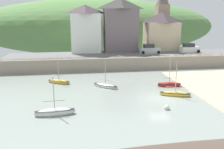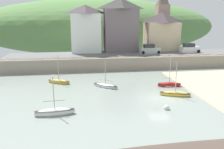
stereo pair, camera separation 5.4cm
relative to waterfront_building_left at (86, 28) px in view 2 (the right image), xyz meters
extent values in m
cube|color=gray|center=(8.07, -25.20, -7.45)|extent=(48.00, 40.00, 0.06)
cube|color=gray|center=(8.07, -8.20, -6.22)|extent=(48.00, 2.40, 2.40)
cube|color=#606060|center=(8.07, -4.50, -5.07)|extent=(48.00, 9.00, 0.10)
ellipsoid|color=#547F44|center=(4.77, 30.00, -1.04)|extent=(80.00, 44.00, 18.23)
cube|color=white|center=(0.00, 0.00, -1.00)|extent=(6.14, 5.88, 8.05)
pyramid|color=#463A40|center=(0.00, 0.00, 3.95)|extent=(6.44, 6.18, 1.85)
cube|color=slate|center=(7.58, 0.00, -0.49)|extent=(7.14, 5.08, 9.07)
pyramid|color=#3F3B3B|center=(7.58, 0.00, 5.21)|extent=(7.44, 5.38, 2.32)
cube|color=beige|center=(17.01, 0.00, -1.96)|extent=(7.25, 4.81, 6.13)
pyramid|color=#443A3D|center=(17.01, 0.00, 2.23)|extent=(7.55, 5.11, 2.25)
cube|color=gray|center=(18.39, 4.00, 0.07)|extent=(2.80, 2.80, 10.19)
ellipsoid|color=#AA1D1B|center=(11.22, -20.35, -7.20)|extent=(3.59, 1.60, 0.80)
ellipsoid|color=black|center=(11.22, -20.35, -6.98)|extent=(3.52, 1.57, 0.12)
cylinder|color=#B2A893|center=(11.22, -20.35, -4.89)|extent=(0.09, 0.09, 3.82)
cylinder|color=gray|center=(11.22, -20.35, -6.16)|extent=(1.70, 0.30, 0.07)
ellipsoid|color=gold|center=(10.36, -24.57, -7.22)|extent=(4.09, 2.30, 0.74)
ellipsoid|color=black|center=(10.36, -24.57, -7.02)|extent=(4.01, 2.26, 0.12)
cylinder|color=#B2A893|center=(10.36, -24.57, -4.91)|extent=(0.09, 0.09, 3.88)
cylinder|color=gray|center=(10.36, -24.57, -6.27)|extent=(2.34, 0.93, 0.07)
ellipsoid|color=silver|center=(-4.49, -28.57, -7.16)|extent=(4.32, 1.27, 0.94)
ellipsoid|color=black|center=(-4.49, -28.57, -6.91)|extent=(4.23, 1.25, 0.12)
cylinder|color=#B2A893|center=(-4.49, -28.57, -4.99)|extent=(0.09, 0.09, 3.41)
cylinder|color=gray|center=(-4.49, -28.57, -5.87)|extent=(2.20, 0.21, 0.07)
ellipsoid|color=gold|center=(-4.88, -16.36, -7.22)|extent=(3.80, 2.63, 0.74)
ellipsoid|color=black|center=(-4.88, -16.36, -7.02)|extent=(3.72, 2.58, 0.12)
cylinder|color=#B2A893|center=(-4.88, -16.36, -4.95)|extent=(0.09, 0.09, 3.80)
cylinder|color=gray|center=(-4.88, -16.36, -6.15)|extent=(2.14, 1.15, 0.07)
ellipsoid|color=white|center=(1.91, -19.42, -7.26)|extent=(3.92, 3.54, 0.61)
ellipsoid|color=black|center=(1.91, -19.42, -7.09)|extent=(3.84, 3.47, 0.12)
cylinder|color=#B2A893|center=(1.91, -19.42, -5.21)|extent=(0.09, 0.09, 3.48)
cylinder|color=gray|center=(1.91, -19.42, -6.37)|extent=(2.00, 1.68, 0.07)
cube|color=#B1BDB6|center=(13.06, -4.50, -4.42)|extent=(4.11, 1.73, 1.20)
cube|color=#282D33|center=(12.81, -4.50, -3.47)|extent=(2.11, 1.52, 0.80)
cylinder|color=black|center=(14.71, -3.70, -4.70)|extent=(0.64, 0.22, 0.64)
cylinder|color=black|center=(14.71, -5.30, -4.70)|extent=(0.64, 0.22, 0.64)
cylinder|color=black|center=(11.41, -3.70, -4.70)|extent=(0.64, 0.22, 0.64)
cylinder|color=black|center=(11.41, -5.30, -4.70)|extent=(0.64, 0.22, 0.64)
cube|color=silver|center=(21.83, -4.50, -4.42)|extent=(4.21, 1.98, 1.20)
cube|color=#282D33|center=(21.58, -4.50, -3.47)|extent=(2.20, 1.64, 0.80)
cylinder|color=black|center=(23.48, -3.70, -4.70)|extent=(0.64, 0.22, 0.64)
cylinder|color=black|center=(23.48, -5.30, -4.70)|extent=(0.64, 0.22, 0.64)
cylinder|color=black|center=(20.18, -3.70, -4.70)|extent=(0.64, 0.22, 0.64)
cylinder|color=black|center=(20.18, -5.30, -4.70)|extent=(0.64, 0.22, 0.64)
sphere|color=silver|center=(7.62, -28.80, -7.23)|extent=(0.63, 0.63, 0.63)
camera|label=1|loc=(-2.01, -52.50, 2.69)|focal=38.50mm
camera|label=2|loc=(-1.95, -52.51, 2.69)|focal=38.50mm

